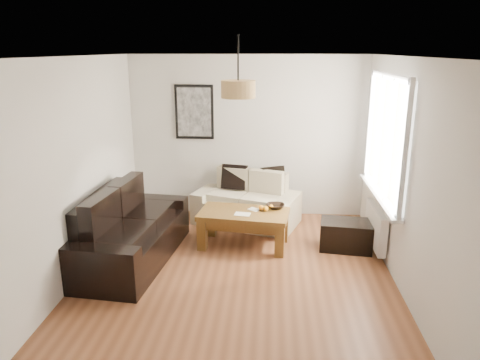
# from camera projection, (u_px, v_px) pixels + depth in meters

# --- Properties ---
(floor) EXTENTS (4.50, 4.50, 0.00)m
(floor) POSITION_uv_depth(u_px,v_px,m) (237.00, 276.00, 5.56)
(floor) COLOR brown
(floor) RESTS_ON ground
(ceiling) EXTENTS (3.80, 4.50, 0.00)m
(ceiling) POSITION_uv_depth(u_px,v_px,m) (236.00, 56.00, 4.83)
(ceiling) COLOR white
(ceiling) RESTS_ON floor
(wall_back) EXTENTS (3.80, 0.04, 2.60)m
(wall_back) POSITION_uv_depth(u_px,v_px,m) (247.00, 137.00, 7.35)
(wall_back) COLOR silver
(wall_back) RESTS_ON floor
(wall_front) EXTENTS (3.80, 0.04, 2.60)m
(wall_front) POSITION_uv_depth(u_px,v_px,m) (210.00, 262.00, 3.04)
(wall_front) COLOR silver
(wall_front) RESTS_ON floor
(wall_left) EXTENTS (0.04, 4.50, 2.60)m
(wall_left) POSITION_uv_depth(u_px,v_px,m) (75.00, 171.00, 5.33)
(wall_left) COLOR silver
(wall_left) RESTS_ON floor
(wall_right) EXTENTS (0.04, 4.50, 2.60)m
(wall_right) POSITION_uv_depth(u_px,v_px,m) (405.00, 177.00, 5.07)
(wall_right) COLOR silver
(wall_right) RESTS_ON floor
(window_bay) EXTENTS (0.14, 1.90, 1.60)m
(window_bay) POSITION_uv_depth(u_px,v_px,m) (387.00, 137.00, 5.75)
(window_bay) COLOR white
(window_bay) RESTS_ON wall_right
(radiator) EXTENTS (0.10, 0.90, 0.52)m
(radiator) POSITION_uv_depth(u_px,v_px,m) (376.00, 226.00, 6.10)
(radiator) COLOR white
(radiator) RESTS_ON wall_right
(poster) EXTENTS (0.62, 0.04, 0.87)m
(poster) POSITION_uv_depth(u_px,v_px,m) (194.00, 112.00, 7.27)
(poster) COLOR black
(poster) RESTS_ON wall_back
(pendant_shade) EXTENTS (0.40, 0.40, 0.20)m
(pendant_shade) POSITION_uv_depth(u_px,v_px,m) (238.00, 89.00, 5.23)
(pendant_shade) COLOR tan
(pendant_shade) RESTS_ON ceiling
(loveseat_cream) EXTENTS (1.77, 1.32, 0.78)m
(loveseat_cream) POSITION_uv_depth(u_px,v_px,m) (247.00, 199.00, 7.15)
(loveseat_cream) COLOR beige
(loveseat_cream) RESTS_ON floor
(sofa_leather) EXTENTS (1.21, 2.15, 0.89)m
(sofa_leather) POSITION_uv_depth(u_px,v_px,m) (129.00, 228.00, 5.88)
(sofa_leather) COLOR black
(sofa_leather) RESTS_ON floor
(coffee_table) EXTENTS (1.30, 0.82, 0.50)m
(coffee_table) POSITION_uv_depth(u_px,v_px,m) (244.00, 229.00, 6.36)
(coffee_table) COLOR brown
(coffee_table) RESTS_ON floor
(ottoman) EXTENTS (0.75, 0.53, 0.40)m
(ottoman) POSITION_uv_depth(u_px,v_px,m) (346.00, 235.00, 6.26)
(ottoman) COLOR black
(ottoman) RESTS_ON floor
(cushion_left) EXTENTS (0.41, 0.20, 0.40)m
(cushion_left) POSITION_uv_depth(u_px,v_px,m) (234.00, 177.00, 7.27)
(cushion_left) COLOR black
(cushion_left) RESTS_ON loveseat_cream
(cushion_right) EXTENTS (0.39, 0.27, 0.37)m
(cushion_right) POSITION_uv_depth(u_px,v_px,m) (273.00, 178.00, 7.23)
(cushion_right) COLOR black
(cushion_right) RESTS_ON loveseat_cream
(fruit_bowl) EXTENTS (0.26, 0.26, 0.06)m
(fruit_bowl) POSITION_uv_depth(u_px,v_px,m) (276.00, 206.00, 6.42)
(fruit_bowl) COLOR black
(fruit_bowl) RESTS_ON coffee_table
(orange_a) EXTENTS (0.09, 0.09, 0.07)m
(orange_a) POSITION_uv_depth(u_px,v_px,m) (266.00, 209.00, 6.29)
(orange_a) COLOR orange
(orange_a) RESTS_ON fruit_bowl
(orange_b) EXTENTS (0.07, 0.07, 0.06)m
(orange_b) POSITION_uv_depth(u_px,v_px,m) (271.00, 207.00, 6.37)
(orange_b) COLOR #FFA015
(orange_b) RESTS_ON fruit_bowl
(orange_c) EXTENTS (0.07, 0.07, 0.07)m
(orange_c) POSITION_uv_depth(u_px,v_px,m) (261.00, 208.00, 6.32)
(orange_c) COLOR orange
(orange_c) RESTS_ON fruit_bowl
(papers) EXTENTS (0.23, 0.18, 0.01)m
(papers) POSITION_uv_depth(u_px,v_px,m) (242.00, 214.00, 6.19)
(papers) COLOR white
(papers) RESTS_ON coffee_table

